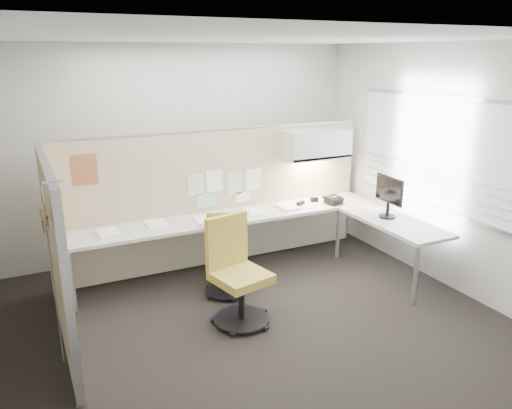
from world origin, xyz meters
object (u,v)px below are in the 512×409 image
monitor (389,194)px  phone (333,200)px  desk (260,225)px  chair_right (236,275)px  chair_left (225,257)px

monitor → phone: (-0.27, 0.77, -0.25)m
desk → monitor: monitor is taller
phone → desk: bearing=168.7°
chair_right → monitor: monitor is taller
desk → chair_right: (-0.78, -1.03, -0.09)m
chair_right → monitor: (2.15, 0.27, 0.52)m
monitor → chair_left: bearing=82.3°
monitor → phone: monitor is taller
phone → chair_right: bearing=-162.8°
chair_left → phone: (1.73, 0.38, 0.36)m
monitor → chair_right: bearing=100.5°
chair_left → chair_right: chair_right is taller
monitor → phone: bearing=22.5°
desk → monitor: bearing=-29.1°
chair_right → monitor: bearing=-5.5°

